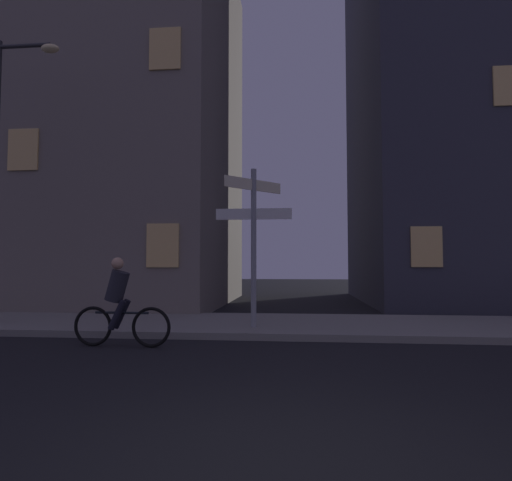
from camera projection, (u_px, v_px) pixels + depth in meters
The scene contains 7 objects.
ground_plane at pixel (286, 480), 2.96m from camera, with size 80.00×80.00×0.00m, color black.
sidewalk_kerb at pixel (294, 325), 10.00m from camera, with size 40.00×3.48×0.14m, color gray.
signpost at pixel (254, 232), 9.36m from camera, with size 1.66×1.12×3.43m.
street_lamp at pixel (3, 155), 10.32m from camera, with size 1.62×0.28×6.77m.
cyclist at pixel (119, 305), 7.79m from camera, with size 1.82×0.33×1.61m.
building_left_block at pixel (122, 122), 16.78m from camera, with size 8.28×8.89×14.06m.
building_right_block at pixel (482, 28), 17.38m from camera, with size 9.84×9.19×21.99m.
Camera 1 is at (0.09, -3.05, 1.49)m, focal length 30.25 mm.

